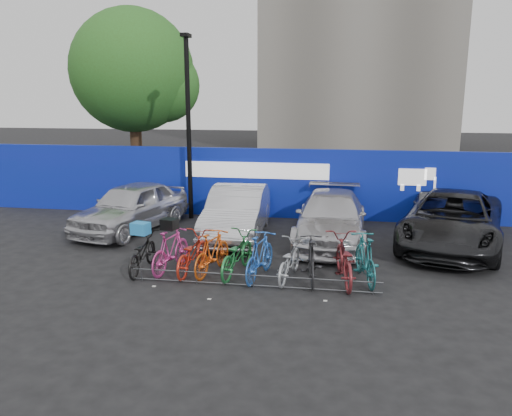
% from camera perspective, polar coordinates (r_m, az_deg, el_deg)
% --- Properties ---
extents(ground, '(100.00, 100.00, 0.00)m').
position_cam_1_polar(ground, '(11.76, 0.18, -7.99)').
color(ground, black).
rests_on(ground, ground).
extents(hoarding, '(22.00, 0.18, 2.40)m').
position_cam_1_polar(hoarding, '(17.21, 3.36, 2.81)').
color(hoarding, '#0B219C').
rests_on(hoarding, ground).
extents(tree, '(5.40, 5.20, 7.80)m').
position_cam_1_polar(tree, '(22.60, -13.32, 14.70)').
color(tree, '#382314').
rests_on(tree, ground).
extents(lamppost, '(0.25, 0.50, 6.11)m').
position_cam_1_polar(lamppost, '(17.02, -7.73, 9.62)').
color(lamppost, black).
rests_on(lamppost, ground).
extents(bike_rack, '(5.60, 0.03, 0.30)m').
position_cam_1_polar(bike_rack, '(11.15, -0.31, -8.28)').
color(bike_rack, '#595B60').
rests_on(bike_rack, ground).
extents(car_0, '(2.89, 4.76, 1.51)m').
position_cam_1_polar(car_0, '(16.11, -14.07, 0.15)').
color(car_0, silver).
rests_on(car_0, ground).
extents(car_1, '(1.77, 4.60, 1.49)m').
position_cam_1_polar(car_1, '(14.94, -2.18, -0.49)').
color(car_1, silver).
rests_on(car_1, ground).
extents(car_2, '(2.10, 4.88, 1.40)m').
position_cam_1_polar(car_2, '(14.63, 8.56, -1.10)').
color(car_2, silver).
rests_on(car_2, ground).
extents(car_3, '(3.93, 5.96, 1.52)m').
position_cam_1_polar(car_3, '(14.97, 21.51, -1.29)').
color(car_3, black).
rests_on(car_3, ground).
extents(bike_0, '(0.68, 1.79, 0.93)m').
position_cam_1_polar(bike_0, '(12.36, -12.92, -5.01)').
color(bike_0, black).
rests_on(bike_0, ground).
extents(bike_1, '(0.82, 1.80, 1.04)m').
position_cam_1_polar(bike_1, '(12.23, -9.73, -4.78)').
color(bike_1, '#CD378C').
rests_on(bike_1, ground).
extents(bike_2, '(0.81, 1.88, 0.96)m').
position_cam_1_polar(bike_2, '(12.07, -7.35, -5.13)').
color(bike_2, red).
rests_on(bike_2, ground).
extents(bike_3, '(0.88, 1.79, 1.03)m').
position_cam_1_polar(bike_3, '(11.93, -5.02, -5.11)').
color(bike_3, '#E55714').
rests_on(bike_3, ground).
extents(bike_4, '(0.98, 2.00, 1.00)m').
position_cam_1_polar(bike_4, '(11.84, -2.24, -5.27)').
color(bike_4, '#207536').
rests_on(bike_4, ground).
extents(bike_5, '(0.84, 1.86, 1.08)m').
position_cam_1_polar(bike_5, '(11.56, 0.44, -5.53)').
color(bike_5, blue).
rests_on(bike_5, ground).
extents(bike_6, '(0.88, 1.80, 0.90)m').
position_cam_1_polar(bike_6, '(11.57, 3.79, -6.00)').
color(bike_6, '#AAADB2').
rests_on(bike_6, ground).
extents(bike_7, '(0.67, 1.79, 1.05)m').
position_cam_1_polar(bike_7, '(11.43, 6.34, -5.90)').
color(bike_7, '#242426').
rests_on(bike_7, ground).
extents(bike_8, '(0.99, 2.13, 1.08)m').
position_cam_1_polar(bike_8, '(11.50, 9.98, -5.83)').
color(bike_8, maroon).
rests_on(bike_8, ground).
extents(bike_9, '(0.85, 1.90, 1.11)m').
position_cam_1_polar(bike_9, '(11.63, 12.39, -5.65)').
color(bike_9, '#1E6B70').
rests_on(bike_9, ground).
extents(cargo_crate, '(0.45, 0.38, 0.28)m').
position_cam_1_polar(cargo_crate, '(12.19, -13.06, -2.29)').
color(cargo_crate, '#2485D0').
rests_on(cargo_crate, bike_0).
extents(cargo_topcase, '(0.41, 0.39, 0.26)m').
position_cam_1_polar(cargo_topcase, '(12.05, -9.85, -1.82)').
color(cargo_topcase, black).
rests_on(cargo_topcase, bike_1).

